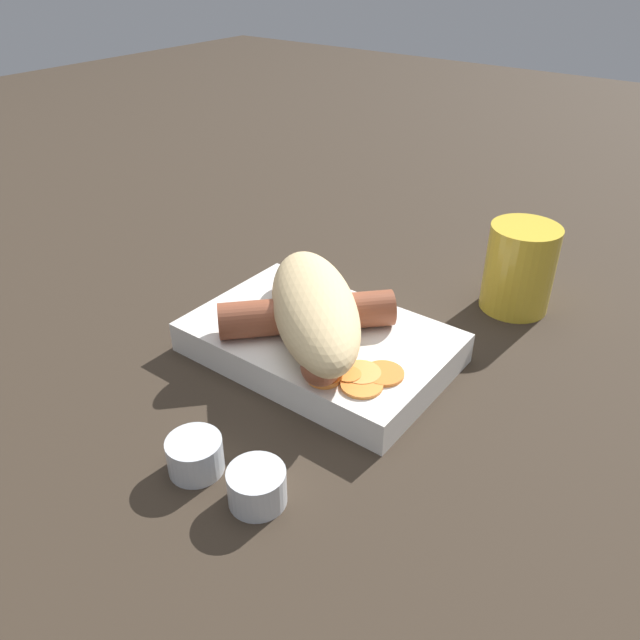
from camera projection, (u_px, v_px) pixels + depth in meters
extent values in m
plane|color=#33281E|center=(320.00, 356.00, 0.60)|extent=(3.00, 3.00, 0.00)
cube|color=silver|center=(320.00, 342.00, 0.59)|extent=(0.24, 0.16, 0.03)
ellipsoid|color=#DBBC84|center=(310.00, 306.00, 0.56)|extent=(0.20, 0.19, 0.06)
cylinder|color=brown|center=(307.00, 314.00, 0.57)|extent=(0.14, 0.14, 0.03)
sphere|color=brown|center=(296.00, 274.00, 0.64)|extent=(0.03, 0.03, 0.03)
sphere|color=brown|center=(321.00, 366.00, 0.50)|extent=(0.03, 0.03, 0.03)
cylinder|color=orange|center=(384.00, 373.00, 0.52)|extent=(0.05, 0.05, 0.00)
cylinder|color=orange|center=(348.00, 375.00, 0.52)|extent=(0.03, 0.03, 0.00)
cylinder|color=orange|center=(362.00, 385.00, 0.51)|extent=(0.05, 0.05, 0.00)
cylinder|color=#F99E4C|center=(361.00, 373.00, 0.52)|extent=(0.04, 0.04, 0.00)
cylinder|color=orange|center=(324.00, 377.00, 0.51)|extent=(0.03, 0.03, 0.00)
cylinder|color=silver|center=(195.00, 455.00, 0.46)|extent=(0.04, 0.04, 0.03)
cylinder|color=maroon|center=(196.00, 463.00, 0.47)|extent=(0.03, 0.03, 0.01)
cylinder|color=silver|center=(257.00, 486.00, 0.44)|extent=(0.04, 0.04, 0.03)
cylinder|color=#4C662D|center=(258.00, 495.00, 0.44)|extent=(0.03, 0.03, 0.01)
cylinder|color=gold|center=(519.00, 268.00, 0.65)|extent=(0.07, 0.07, 0.09)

